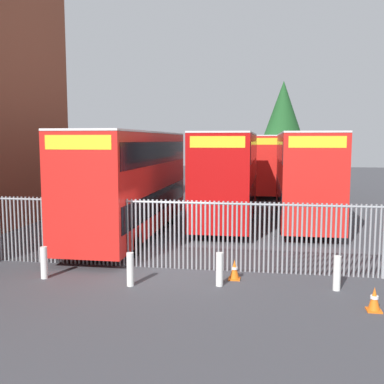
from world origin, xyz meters
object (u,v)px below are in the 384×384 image
(double_decker_bus_behind_fence_right, at_px, (304,173))
(bollard_center_front, at_px, (130,269))
(bollard_near_right, at_px, (219,269))
(traffic_cone_mid_forecourt, at_px, (234,270))
(double_decker_bus_near_gate, at_px, (131,179))
(double_decker_bus_far_back, at_px, (266,162))
(double_decker_bus_behind_fence_left, at_px, (229,173))
(traffic_cone_by_gate, at_px, (374,299))
(bollard_far_right, at_px, (337,273))
(bollard_near_left, at_px, (44,263))

(double_decker_bus_behind_fence_right, bearing_deg, bollard_center_front, -116.44)
(bollard_near_right, relative_size, traffic_cone_mid_forecourt, 1.61)
(double_decker_bus_near_gate, bearing_deg, bollard_center_front, -73.44)
(double_decker_bus_near_gate, xyz_separation_m, double_decker_bus_far_back, (5.57, 17.27, 0.00))
(double_decker_bus_behind_fence_left, xyz_separation_m, double_decker_bus_far_back, (1.80, 12.98, 0.00))
(double_decker_bus_behind_fence_left, bearing_deg, bollard_near_right, -86.53)
(traffic_cone_mid_forecourt, bearing_deg, double_decker_bus_behind_fence_right, 74.86)
(double_decker_bus_near_gate, height_order, double_decker_bus_behind_fence_left, same)
(double_decker_bus_near_gate, bearing_deg, double_decker_bus_far_back, 72.11)
(double_decker_bus_near_gate, height_order, traffic_cone_mid_forecourt, double_decker_bus_near_gate)
(double_decker_bus_near_gate, relative_size, double_decker_bus_far_back, 1.00)
(bollard_near_right, xyz_separation_m, traffic_cone_by_gate, (3.84, -1.28, -0.19))
(traffic_cone_by_gate, bearing_deg, traffic_cone_mid_forecourt, 150.83)
(bollard_center_front, bearing_deg, double_decker_bus_far_back, 81.35)
(bollard_far_right, distance_m, traffic_cone_by_gate, 1.58)
(bollard_center_front, height_order, traffic_cone_mid_forecourt, bollard_center_front)
(double_decker_bus_behind_fence_left, relative_size, traffic_cone_mid_forecourt, 18.32)
(double_decker_bus_behind_fence_left, xyz_separation_m, bollard_near_left, (-4.54, -10.59, -1.95))
(double_decker_bus_far_back, xyz_separation_m, bollard_near_left, (-6.34, -23.57, -1.95))
(double_decker_bus_far_back, distance_m, bollard_center_front, 24.18)
(bollard_near_left, relative_size, bollard_center_front, 1.00)
(double_decker_bus_behind_fence_right, distance_m, bollard_far_right, 10.82)
(double_decker_bus_near_gate, distance_m, bollard_center_front, 7.12)
(bollard_center_front, bearing_deg, traffic_cone_by_gate, -7.80)
(double_decker_bus_far_back, distance_m, bollard_near_left, 24.49)
(bollard_center_front, bearing_deg, double_decker_bus_behind_fence_left, 80.44)
(double_decker_bus_behind_fence_left, distance_m, bollard_near_left, 11.69)
(traffic_cone_by_gate, height_order, traffic_cone_mid_forecourt, same)
(bollard_near_right, distance_m, bollard_far_right, 3.19)
(double_decker_bus_behind_fence_left, xyz_separation_m, bollard_far_right, (3.82, -10.28, -1.95))
(double_decker_bus_near_gate, xyz_separation_m, double_decker_bus_behind_fence_right, (7.53, 4.65, 0.00))
(bollard_near_right, xyz_separation_m, traffic_cone_mid_forecourt, (0.37, 0.66, -0.19))
(double_decker_bus_near_gate, relative_size, double_decker_bus_behind_fence_left, 1.00)
(double_decker_bus_far_back, xyz_separation_m, bollard_center_front, (-3.62, -23.83, -1.95))
(double_decker_bus_behind_fence_left, distance_m, traffic_cone_mid_forecourt, 10.06)
(double_decker_bus_far_back, xyz_separation_m, traffic_cone_mid_forecourt, (-0.79, -22.76, -2.13))
(bollard_far_right, bearing_deg, bollard_near_right, -177.27)
(double_decker_bus_near_gate, xyz_separation_m, traffic_cone_by_gate, (8.25, -7.42, -2.13))
(bollard_far_right, height_order, traffic_cone_mid_forecourt, bollard_far_right)
(double_decker_bus_far_back, xyz_separation_m, bollard_near_right, (-1.16, -23.42, -1.95))
(double_decker_bus_far_back, height_order, traffic_cone_mid_forecourt, double_decker_bus_far_back)
(double_decker_bus_behind_fence_left, height_order, bollard_near_left, double_decker_bus_behind_fence_left)
(bollard_far_right, bearing_deg, traffic_cone_by_gate, -65.42)
(traffic_cone_by_gate, bearing_deg, bollard_near_right, 161.60)
(bollard_near_right, bearing_deg, traffic_cone_by_gate, -18.40)
(bollard_near_left, height_order, bollard_center_front, same)
(double_decker_bus_near_gate, distance_m, traffic_cone_by_gate, 11.30)
(bollard_near_right, distance_m, traffic_cone_mid_forecourt, 0.78)
(double_decker_bus_behind_fence_right, height_order, bollard_far_right, double_decker_bus_behind_fence_right)
(bollard_far_right, bearing_deg, bollard_near_left, -177.90)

